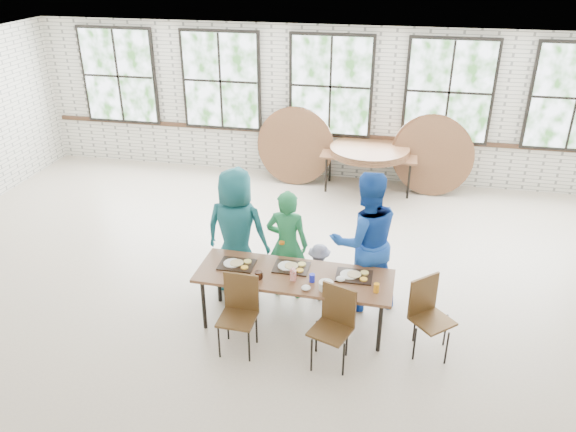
% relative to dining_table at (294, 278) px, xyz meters
% --- Properties ---
extents(room, '(12.00, 12.00, 12.00)m').
position_rel_dining_table_xyz_m(room, '(-0.27, 4.99, 1.14)').
color(room, beige).
rests_on(room, ground).
extents(dining_table, '(2.42, 0.85, 0.74)m').
position_rel_dining_table_xyz_m(dining_table, '(0.00, 0.00, 0.00)').
color(dining_table, brown).
rests_on(dining_table, ground).
extents(chair_near_left, '(0.43, 0.42, 0.95)m').
position_rel_dining_table_xyz_m(chair_near_left, '(-0.55, -0.53, -0.13)').
color(chair_near_left, '#51361B').
rests_on(chair_near_left, ground).
extents(chair_near_right, '(0.53, 0.53, 0.95)m').
position_rel_dining_table_xyz_m(chair_near_right, '(0.57, -0.54, -0.13)').
color(chair_near_right, '#51361B').
rests_on(chair_near_right, ground).
extents(chair_spare, '(0.58, 0.58, 0.95)m').
position_rel_dining_table_xyz_m(chair_spare, '(1.61, -0.13, -0.13)').
color(chair_spare, '#51361B').
rests_on(chair_spare, ground).
extents(adult_teal, '(0.91, 0.63, 1.79)m').
position_rel_dining_table_xyz_m(adult_teal, '(-0.92, 0.65, 0.21)').
color(adult_teal, '#1B5467').
rests_on(adult_teal, ground).
extents(adult_green, '(0.57, 0.38, 1.55)m').
position_rel_dining_table_xyz_m(adult_green, '(-0.22, 0.65, 0.09)').
color(adult_green, '#1F7641').
rests_on(adult_green, ground).
extents(toddler, '(0.60, 0.49, 0.81)m').
position_rel_dining_table_xyz_m(toddler, '(0.21, 0.65, -0.28)').
color(toddler, '#141741').
rests_on(toddler, ground).
extents(adult_blue, '(1.12, 1.00, 1.89)m').
position_rel_dining_table_xyz_m(adult_blue, '(0.79, 0.65, 0.26)').
color(adult_blue, '#194CB5').
rests_on(adult_blue, ground).
extents(storage_table, '(1.80, 0.76, 0.74)m').
position_rel_dining_table_xyz_m(storage_table, '(0.57, 4.50, -0.00)').
color(storage_table, brown).
rests_on(storage_table, ground).
extents(tabletop_clutter, '(2.00, 0.65, 0.11)m').
position_rel_dining_table_xyz_m(tabletop_clutter, '(0.10, -0.03, 0.08)').
color(tabletop_clutter, black).
rests_on(tabletop_clutter, dining_table).
extents(round_tops_stacked, '(1.50, 1.50, 0.13)m').
position_rel_dining_table_xyz_m(round_tops_stacked, '(0.57, 4.50, 0.12)').
color(round_tops_stacked, brown).
rests_on(round_tops_stacked, storage_table).
extents(round_tops_leaning, '(4.20, 0.51, 1.49)m').
position_rel_dining_table_xyz_m(round_tops_leaning, '(0.42, 4.68, 0.05)').
color(round_tops_leaning, brown).
rests_on(round_tops_leaning, ground).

